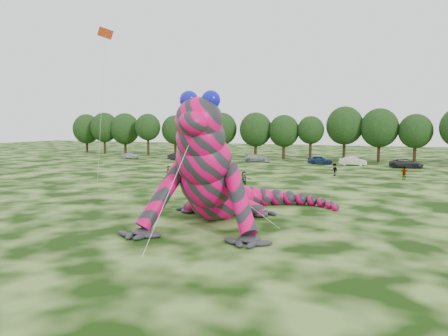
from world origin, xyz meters
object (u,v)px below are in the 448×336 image
tree_8 (284,137)px  car_4 (320,160)px  car_1 (179,156)px  inflatable_gecko (218,157)px  tree_3 (148,134)px  tree_4 (175,135)px  car_6 (406,163)px  spectator_2 (334,170)px  tree_1 (105,133)px  flying_kite (105,46)px  tree_7 (256,136)px  tree_12 (415,138)px  tree_9 (311,138)px  car_5 (353,161)px  tree_10 (344,134)px  spectator_3 (404,173)px  spectator_5 (244,180)px  tree_6 (222,135)px  spectator_0 (169,173)px  car_0 (130,156)px  car_2 (210,157)px  tree_2 (125,134)px  car_3 (257,158)px  spectator_1 (185,172)px  tree_11 (379,135)px  tree_5 (201,134)px  tree_0 (87,133)px

tree_8 → car_4: (8.53, -7.84, -3.72)m
tree_8 → car_1: 21.26m
inflatable_gecko → tree_3: (-40.09, 55.91, 0.05)m
tree_4 → car_6: bearing=-13.1°
spectator_2 → tree_1: bearing=-165.0°
flying_kite → tree_3: (-25.12, 49.10, -10.19)m
tree_7 → spectator_2: (19.07, -24.58, -3.88)m
tree_12 → tree_9: bearing=-178.8°
car_6 → tree_12: bearing=-5.2°
tree_9 → car_5: tree_9 is taller
tree_10 → spectator_3: bearing=-69.0°
inflatable_gecko → spectator_5: inflatable_gecko is taller
tree_6 → car_4: bearing=-19.0°
car_5 → car_4: bearing=85.2°
tree_1 → spectator_3: size_ratio=5.77×
inflatable_gecko → spectator_3: 33.23m
spectator_2 → spectator_0: bearing=-109.5°
tree_6 → car_6: 37.36m
car_0 → car_2: car_2 is taller
tree_2 → car_3: bearing=-14.6°
car_3 → spectator_1: size_ratio=3.06×
tree_7 → tree_1: bearing=178.1°
tree_11 → spectator_1: 42.58m
car_1 → tree_9: bearing=-77.3°
flying_kite → car_2: 42.84m
tree_3 → car_1: (12.84, -9.56, -3.98)m
tree_3 → spectator_1: tree_3 is taller
car_4 → spectator_3: 22.43m
spectator_0 → inflatable_gecko: bearing=-93.3°
tree_1 → tree_5: size_ratio=1.00×
flying_kite → car_4: size_ratio=3.84×
tree_1 → spectator_1: bearing=-42.2°
tree_2 → spectator_2: 58.52m
tree_5 → tree_10: size_ratio=0.93×
spectator_5 → tree_2: bearing=94.6°
tree_2 → tree_4: size_ratio=1.06×
tree_0 → flying_kite: bearing=-49.4°
car_1 → car_5: size_ratio=0.98×
tree_8 → tree_3: bearing=179.9°
tree_9 → car_3: size_ratio=1.79×
tree_8 → spectator_2: tree_8 is taller
tree_1 → spectator_0: tree_1 is taller
tree_9 → spectator_1: 36.41m
tree_6 → tree_11: (31.34, 1.51, 0.29)m
tree_0 → tree_6: (37.00, -2.55, -0.01)m
car_0 → car_3: bearing=-84.9°
car_2 → spectator_1: 26.41m
tree_11 → car_0: 49.30m
tree_10 → spectator_3: 29.57m
car_4 → spectator_3: (13.57, -17.86, 0.10)m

